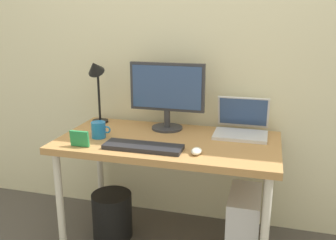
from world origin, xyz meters
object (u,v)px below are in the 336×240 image
object	(u,v)px
monitor	(167,92)
coffee_mug	(99,130)
computer_tower	(243,226)
desk	(168,150)
desk_lamp	(96,77)
photo_frame	(80,139)
mouse	(196,151)
laptop	(242,125)
keyboard	(143,147)
wastebasket	(112,215)

from	to	relation	value
monitor	coffee_mug	bearing A→B (deg)	-141.33
computer_tower	desk	bearing A→B (deg)	176.85
desk_lamp	desk	bearing A→B (deg)	-20.19
monitor	photo_frame	world-z (taller)	monitor
desk_lamp	mouse	size ratio (longest dim) A/B	5.00
laptop	mouse	distance (m)	0.47
monitor	computer_tower	world-z (taller)	monitor
mouse	computer_tower	bearing A→B (deg)	32.91
desk	mouse	xyz separation A→B (m)	(0.21, -0.20, 0.08)
desk	keyboard	xyz separation A→B (m)	(-0.09, -0.19, 0.08)
desk	coffee_mug	size ratio (longest dim) A/B	10.73
laptop	wastebasket	xyz separation A→B (m)	(-0.79, -0.25, -0.61)
monitor	mouse	size ratio (longest dim) A/B	5.37
photo_frame	wastebasket	distance (m)	0.65
photo_frame	mouse	bearing A→B (deg)	5.32
photo_frame	monitor	bearing A→B (deg)	50.24
mouse	wastebasket	bearing A→B (deg)	163.56
wastebasket	monitor	bearing A→B (deg)	35.72
laptop	desk_lamp	size ratio (longest dim) A/B	0.71
desk	laptop	size ratio (longest dim) A/B	4.08
desk	computer_tower	world-z (taller)	desk
mouse	computer_tower	size ratio (longest dim) A/B	0.21
monitor	laptop	distance (m)	0.51
mouse	wastebasket	world-z (taller)	mouse
photo_frame	wastebasket	xyz separation A→B (m)	(0.07, 0.23, -0.60)
keyboard	wastebasket	world-z (taller)	keyboard
laptop	wastebasket	distance (m)	1.02
coffee_mug	computer_tower	world-z (taller)	coffee_mug
laptop	desk_lamp	xyz separation A→B (m)	(-0.96, -0.02, 0.26)
keyboard	wastebasket	distance (m)	0.65
mouse	photo_frame	distance (m)	0.66
desk	monitor	xyz separation A→B (m)	(-0.06, 0.20, 0.31)
keyboard	computer_tower	bearing A→B (deg)	16.73
keyboard	coffee_mug	world-z (taller)	coffee_mug
laptop	wastebasket	bearing A→B (deg)	-162.68
laptop	monitor	bearing A→B (deg)	-177.49
monitor	laptop	xyz separation A→B (m)	(0.47, 0.02, -0.19)
mouse	monitor	bearing A→B (deg)	124.52
wastebasket	coffee_mug	bearing A→B (deg)	-123.83
monitor	computer_tower	distance (m)	0.94
monitor	mouse	distance (m)	0.53
coffee_mug	photo_frame	xyz separation A→B (m)	(-0.03, -0.18, -0.00)
laptop	photo_frame	distance (m)	0.98
laptop	keyboard	size ratio (longest dim) A/B	0.73
monitor	laptop	bearing A→B (deg)	2.51
desk_lamp	keyboard	world-z (taller)	desk_lamp
mouse	photo_frame	size ratio (longest dim) A/B	0.82
keyboard	coffee_mug	distance (m)	0.35
mouse	wastebasket	xyz separation A→B (m)	(-0.59, 0.17, -0.57)
monitor	photo_frame	bearing A→B (deg)	-129.76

